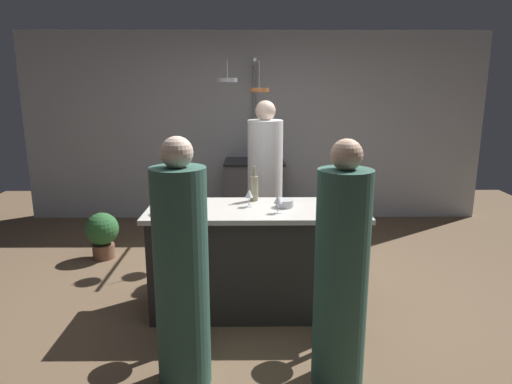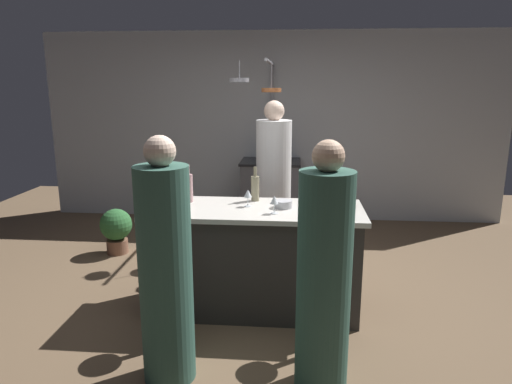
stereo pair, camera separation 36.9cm
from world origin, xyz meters
name	(u,v)px [view 2 (the right image)]	position (x,y,z in m)	size (l,w,h in m)	color
ground_plane	(255,307)	(0.00, 0.00, 0.00)	(9.00, 9.00, 0.00)	brown
back_wall	(272,127)	(0.00, 2.85, 1.30)	(6.40, 0.16, 2.60)	#B2B7BC
kitchen_island	(254,259)	(0.00, 0.00, 0.45)	(1.80, 0.72, 0.90)	#332D2B
stove_range	(270,193)	(0.00, 2.45, 0.45)	(0.80, 0.64, 0.89)	#47474C
chef	(273,190)	(0.11, 1.08, 0.81)	(0.37, 0.37, 1.74)	white
bar_stool_right	(324,303)	(0.56, -0.62, 0.38)	(0.28, 0.28, 0.68)	#4C4C51
guest_right	(324,278)	(0.52, -1.02, 0.74)	(0.34, 0.34, 1.59)	#33594C
bar_stool_left	(175,297)	(-0.53, -0.62, 0.38)	(0.28, 0.28, 0.68)	#4C4C51
guest_left	(166,272)	(-0.47, -1.01, 0.75)	(0.34, 0.34, 1.61)	#33594C
overhead_pot_rack	(265,108)	(-0.05, 2.08, 1.60)	(0.57, 1.37, 2.17)	gray
potted_plant	(116,228)	(-1.69, 1.19, 0.30)	(0.36, 0.36, 0.52)	brown
pepper_mill	(185,194)	(-0.58, -0.01, 1.01)	(0.05, 0.05, 0.21)	#382319
wine_bottle_amber	(350,193)	(0.79, 0.13, 1.01)	(0.07, 0.07, 0.29)	brown
wine_bottle_white	(255,188)	(-0.02, 0.24, 1.02)	(0.07, 0.07, 0.30)	gray
wine_bottle_rose	(189,187)	(-0.59, 0.15, 1.03)	(0.07, 0.07, 0.33)	#B78C8E
wine_glass_near_left_guest	(274,201)	(0.17, -0.15, 1.01)	(0.07, 0.07, 0.15)	silver
wine_glass_by_chef	(248,194)	(-0.06, 0.04, 1.01)	(0.07, 0.07, 0.15)	silver
mixing_bowl_steel	(283,204)	(0.24, 0.03, 0.93)	(0.15, 0.15, 0.06)	#B7B7BC
mixing_bowl_blue	(340,213)	(0.68, -0.22, 0.94)	(0.17, 0.17, 0.07)	#334C6B
mixing_bowl_ceramic	(165,207)	(-0.71, -0.16, 0.94)	(0.18, 0.18, 0.08)	silver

